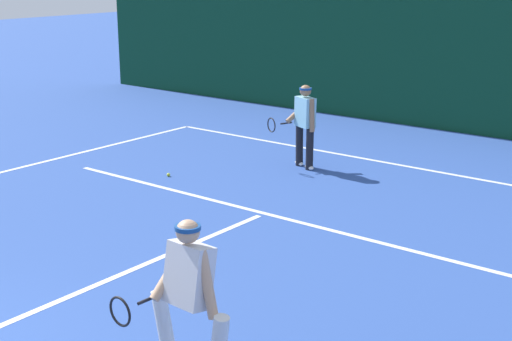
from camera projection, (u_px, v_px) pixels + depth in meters
name	position (u px, v px, depth m)	size (l,w,h in m)	color
court_line_baseline_far	(384.00, 162.00, 15.03)	(10.99, 0.10, 0.01)	white
court_line_service	(265.00, 213.00, 11.97)	(8.96, 0.10, 0.01)	white
court_line_centre	(106.00, 281.00, 9.44)	(0.10, 6.40, 0.01)	white
player_near	(188.00, 295.00, 6.91)	(1.02, 0.87, 1.68)	silver
player_far	(304.00, 123.00, 14.41)	(0.94, 0.88, 1.65)	black
tennis_ball	(168.00, 175.00, 14.03)	(0.07, 0.07, 0.07)	#D1E033
back_fence_windscreen	(462.00, 57.00, 17.26)	(23.64, 0.12, 3.58)	#0C3923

